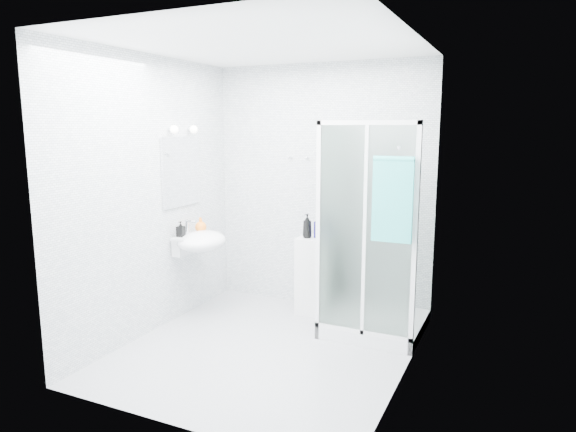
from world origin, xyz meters
The scene contains 12 objects.
room centered at (0.00, 0.00, 1.30)m, with size 2.40×2.60×2.60m.
shower_enclosure centered at (0.67, 0.77, 0.45)m, with size 0.90×0.95×2.00m.
wall_basin centered at (-0.99, 0.45, 0.80)m, with size 0.46×0.56×0.35m.
mirror centered at (-1.19, 0.45, 1.50)m, with size 0.02×0.60×0.70m, color white.
vanity_lights centered at (-1.14, 0.45, 1.92)m, with size 0.10×0.40×0.08m.
wall_hooks centered at (-0.25, 1.26, 1.62)m, with size 0.23×0.06×0.03m.
storage_cabinet centered at (0.04, 1.04, 0.41)m, with size 0.34×0.37×0.82m.
hand_towel centered at (0.99, 0.36, 1.37)m, with size 0.34×0.05×0.72m.
shampoo_bottle_a centered at (-0.03, 0.99, 0.94)m, with size 0.10×0.10×0.25m, color black.
shampoo_bottle_b centered at (0.11, 1.05, 0.94)m, with size 0.12×0.12×0.26m, color #120E55.
soap_dispenser_orange centered at (-1.06, 0.59, 0.94)m, with size 0.12×0.12×0.15m, color orange.
soap_dispenser_black centered at (-1.11, 0.31, 0.94)m, with size 0.07×0.07×0.15m, color black.
Camera 1 is at (1.96, -3.80, 1.94)m, focal length 32.00 mm.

